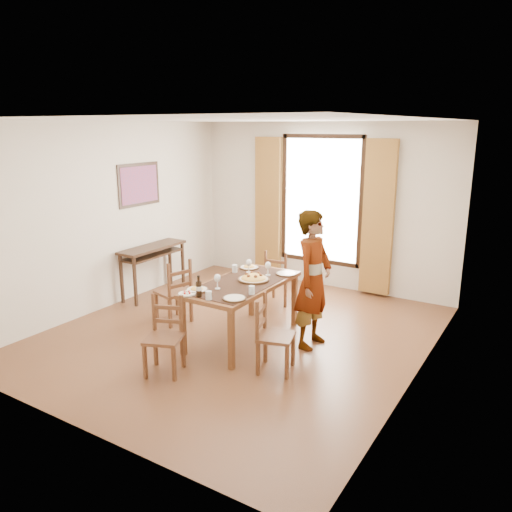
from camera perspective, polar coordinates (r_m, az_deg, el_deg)
The scene contains 22 objects.
ground at distance 6.58m, azimuth -1.93°, elevation -8.88°, with size 5.00×5.00×0.00m, color #492C16.
room_shell at distance 6.24m, azimuth -1.43°, elevation 4.63°, with size 4.60×5.10×2.74m.
console_table at distance 8.02m, azimuth -11.73°, elevation 0.32°, with size 0.38×1.20×0.80m.
dining_table at distance 6.20m, azimuth -1.56°, elevation -3.65°, with size 0.81×1.63×0.76m.
chair_west at distance 6.90m, azimuth -9.30°, elevation -4.22°, with size 0.49×0.49×0.90m.
chair_north at distance 7.56m, azimuth 2.62°, elevation -2.59°, with size 0.42×0.42×0.84m.
chair_south at distance 5.58m, azimuth -10.40°, elevation -9.21°, with size 0.49×0.49×0.85m.
chair_east at distance 5.52m, azimuth 1.98°, elevation -9.24°, with size 0.46×0.46×0.85m.
man at distance 6.03m, azimuth 6.55°, elevation -2.71°, with size 0.42×0.62×1.68m, color #92939A.
plate_sw at distance 5.89m, azimuth -6.77°, elevation -3.70°, with size 0.27×0.27×0.05m, color silver, non-canonical shape.
plate_se at distance 5.57m, azimuth -2.48°, elevation -4.69°, with size 0.27×0.27×0.05m, color silver, non-canonical shape.
plate_nw at distance 6.76m, azimuth -0.78°, elevation -1.19°, with size 0.27×0.27×0.05m, color silver, non-canonical shape.
plate_ne at distance 6.49m, azimuth 3.49°, elevation -1.88°, with size 0.27×0.27×0.05m, color silver, non-canonical shape.
pasta_platter at distance 6.23m, azimuth -0.27°, elevation -2.36°, with size 0.40×0.40×0.10m, color #BD6818, non-canonical shape.
caprese_plate at distance 5.78m, azimuth -7.89°, elevation -4.19°, with size 0.20×0.20×0.04m, color silver, non-canonical shape.
wine_glass_a at distance 5.91m, azimuth -4.43°, elevation -2.91°, with size 0.08×0.08×0.18m, color white, non-canonical shape.
wine_glass_b at distance 6.43m, azimuth 1.37°, elevation -1.44°, with size 0.08×0.08×0.18m, color white, non-canonical shape.
wine_glass_c at distance 6.55m, azimuth -0.83°, elevation -1.12°, with size 0.08×0.08×0.18m, color white, non-canonical shape.
tumbler_a at distance 5.72m, azimuth -0.49°, elevation -3.92°, with size 0.07×0.07×0.10m, color silver.
tumbler_b at distance 6.58m, azimuth -2.45°, elevation -1.44°, with size 0.07×0.07×0.10m, color silver.
tumbler_c at distance 5.57m, azimuth -5.44°, elevation -4.51°, with size 0.07×0.07×0.10m, color silver.
wine_bottle at distance 5.66m, azimuth -6.57°, elevation -3.45°, with size 0.07×0.07×0.25m, color black, non-canonical shape.
Camera 1 is at (3.36, -5.02, 2.63)m, focal length 35.00 mm.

